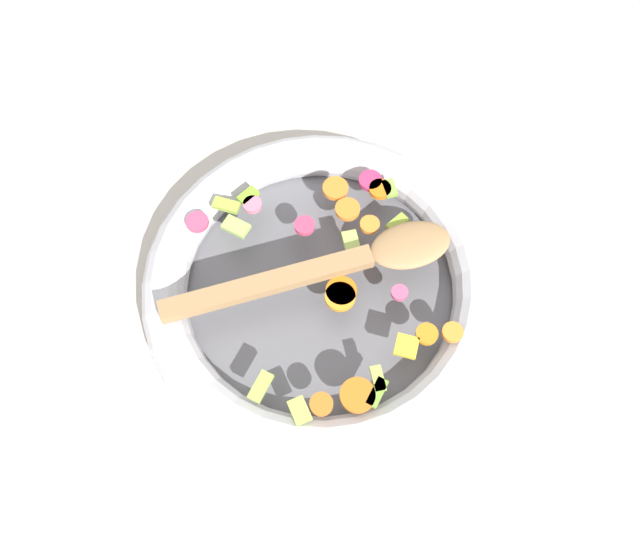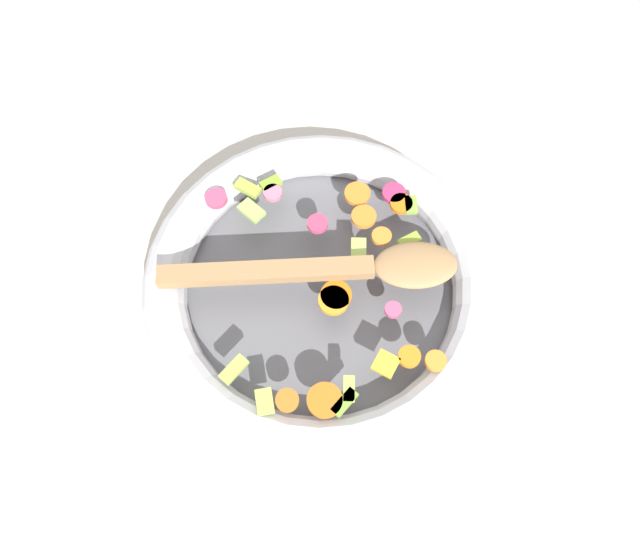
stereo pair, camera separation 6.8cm
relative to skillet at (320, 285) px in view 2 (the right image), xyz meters
The scene contains 4 objects.
ground_plane 0.02m from the skillet, ahead, with size 4.00×4.00×0.00m, color beige.
skillet is the anchor object (origin of this frame).
chopped_vegetables 0.04m from the skillet, 134.41° to the right, with size 0.32×0.29×0.01m.
wooden_spoon 0.05m from the skillet, 120.46° to the right, with size 0.20×0.30×0.01m.
Camera 2 is at (-0.24, 0.16, 0.66)m, focal length 35.00 mm.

